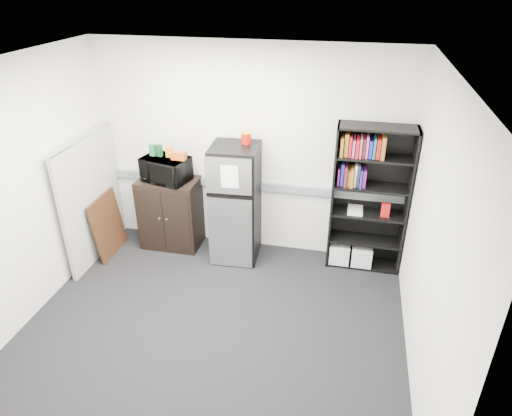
# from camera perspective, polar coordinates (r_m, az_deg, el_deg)

# --- Properties ---
(floor) EXTENTS (4.00, 4.00, 0.00)m
(floor) POSITION_cam_1_polar(r_m,az_deg,el_deg) (5.06, -5.42, -14.69)
(floor) COLOR black
(floor) RESTS_ON ground
(wall_back) EXTENTS (4.00, 0.02, 2.70)m
(wall_back) POSITION_cam_1_polar(r_m,az_deg,el_deg) (5.80, -0.87, 7.02)
(wall_back) COLOR white
(wall_back) RESTS_ON floor
(wall_right) EXTENTS (0.02, 3.50, 2.70)m
(wall_right) POSITION_cam_1_polar(r_m,az_deg,el_deg) (4.15, 21.10, -4.01)
(wall_right) COLOR white
(wall_right) RESTS_ON floor
(wall_left) EXTENTS (0.02, 3.50, 2.70)m
(wall_left) POSITION_cam_1_polar(r_m,az_deg,el_deg) (5.22, -27.60, 1.21)
(wall_left) COLOR white
(wall_left) RESTS_ON floor
(ceiling) EXTENTS (4.00, 3.50, 0.02)m
(ceiling) POSITION_cam_1_polar(r_m,az_deg,el_deg) (3.80, -7.29, 16.85)
(ceiling) COLOR white
(ceiling) RESTS_ON wall_back
(electrical_raceway) EXTENTS (3.92, 0.05, 0.10)m
(electrical_raceway) POSITION_cam_1_polar(r_m,az_deg,el_deg) (5.95, -0.91, 2.87)
(electrical_raceway) COLOR gray
(electrical_raceway) RESTS_ON wall_back
(wall_note) EXTENTS (0.14, 0.00, 0.10)m
(wall_note) POSITION_cam_1_polar(r_m,az_deg,el_deg) (5.81, -4.30, 9.09)
(wall_note) COLOR white
(wall_note) RESTS_ON wall_back
(bookshelf) EXTENTS (0.90, 0.34, 1.85)m
(bookshelf) POSITION_cam_1_polar(r_m,az_deg,el_deg) (5.65, 13.78, 1.42)
(bookshelf) COLOR black
(bookshelf) RESTS_ON floor
(cubicle_partition) EXTENTS (0.06, 1.30, 1.62)m
(cubicle_partition) POSITION_cam_1_polar(r_m,az_deg,el_deg) (6.15, -19.83, 1.10)
(cubicle_partition) COLOR #9B9789
(cubicle_partition) RESTS_ON floor
(cabinet) EXTENTS (0.78, 0.52, 0.97)m
(cabinet) POSITION_cam_1_polar(r_m,az_deg,el_deg) (6.25, -10.61, -0.60)
(cabinet) COLOR black
(cabinet) RESTS_ON floor
(microwave) EXTENTS (0.65, 0.51, 0.32)m
(microwave) POSITION_cam_1_polar(r_m,az_deg,el_deg) (5.96, -11.21, 4.78)
(microwave) COLOR black
(microwave) RESTS_ON cabinet
(snack_box_a) EXTENTS (0.08, 0.06, 0.15)m
(snack_box_a) POSITION_cam_1_polar(r_m,az_deg,el_deg) (5.97, -12.82, 7.08)
(snack_box_a) COLOR #1B6035
(snack_box_a) RESTS_ON microwave
(snack_box_b) EXTENTS (0.08, 0.07, 0.15)m
(snack_box_b) POSITION_cam_1_polar(r_m,az_deg,el_deg) (5.93, -12.01, 7.04)
(snack_box_b) COLOR #0D3B19
(snack_box_b) RESTS_ON microwave
(snack_box_c) EXTENTS (0.07, 0.05, 0.14)m
(snack_box_c) POSITION_cam_1_polar(r_m,az_deg,el_deg) (5.89, -10.85, 6.93)
(snack_box_c) COLOR orange
(snack_box_c) RESTS_ON microwave
(snack_bag) EXTENTS (0.18, 0.11, 0.10)m
(snack_bag) POSITION_cam_1_polar(r_m,az_deg,el_deg) (5.79, -9.62, 6.48)
(snack_bag) COLOR #C05013
(snack_bag) RESTS_ON microwave
(refrigerator) EXTENTS (0.61, 0.63, 1.53)m
(refrigerator) POSITION_cam_1_polar(r_m,az_deg,el_deg) (5.77, -2.58, 0.53)
(refrigerator) COLOR black
(refrigerator) RESTS_ON floor
(coffee_can) EXTENTS (0.12, 0.12, 0.17)m
(coffee_can) POSITION_cam_1_polar(r_m,az_deg,el_deg) (5.52, -1.24, 8.89)
(coffee_can) COLOR #AE1008
(coffee_can) RESTS_ON refrigerator
(framed_poster) EXTENTS (0.14, 0.64, 0.82)m
(framed_poster) POSITION_cam_1_polar(r_m,az_deg,el_deg) (6.30, -18.00, -2.08)
(framed_poster) COLOR black
(framed_poster) RESTS_ON floor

